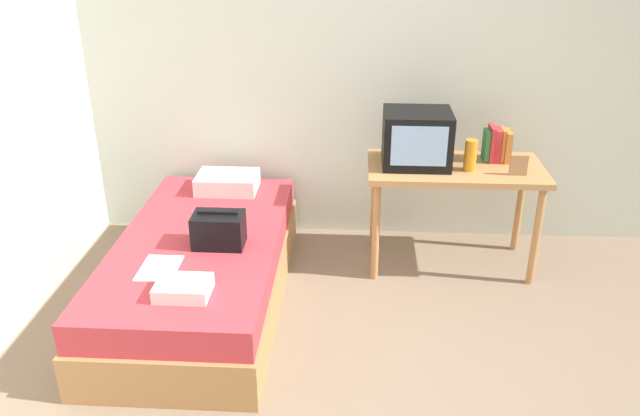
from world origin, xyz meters
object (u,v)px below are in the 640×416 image
object	(u,v)px
tv	(417,138)
pillow	(227,182)
picture_frame	(519,165)
handbag	(219,230)
water_bottle	(470,155)
desk	(455,179)
bed	(202,269)
book_row	(497,145)
magazine	(159,268)
folded_towel	(183,288)
remote_dark	(202,280)

from	to	relation	value
tv	pillow	world-z (taller)	tv
picture_frame	handbag	world-z (taller)	picture_frame
water_bottle	pillow	size ratio (longest dim) A/B	0.48
handbag	tv	bearing A→B (deg)	30.00
desk	picture_frame	size ratio (longest dim) A/B	8.59
handbag	pillow	bearing A→B (deg)	97.68
bed	water_bottle	world-z (taller)	water_bottle
pillow	desk	bearing A→B (deg)	-5.83
tv	water_bottle	size ratio (longest dim) A/B	2.13
tv	water_bottle	world-z (taller)	tv
water_bottle	pillow	distance (m)	1.70
book_row	magazine	distance (m)	2.34
desk	pillow	size ratio (longest dim) A/B	2.72
bed	magazine	size ratio (longest dim) A/B	6.90
tv	picture_frame	distance (m)	0.67
bed	pillow	xyz separation A→B (m)	(0.04, 0.74, 0.29)
handbag	folded_towel	distance (m)	0.56
bed	handbag	bearing A→B (deg)	-32.16
desk	handbag	size ratio (longest dim) A/B	3.87
desk	folded_towel	bearing A→B (deg)	-141.37
book_row	remote_dark	distance (m)	2.17
book_row	remote_dark	bearing A→B (deg)	-145.04
desk	water_bottle	size ratio (longest dim) A/B	5.61
picture_frame	handbag	distance (m)	1.93
picture_frame	magazine	bearing A→B (deg)	-158.51
desk	picture_frame	world-z (taller)	picture_frame
pillow	magazine	world-z (taller)	pillow
desk	bed	bearing A→B (deg)	-160.24
bed	tv	world-z (taller)	tv
book_row	handbag	bearing A→B (deg)	-155.39
water_bottle	book_row	size ratio (longest dim) A/B	0.87
desk	picture_frame	distance (m)	0.43
book_row	bed	bearing A→B (deg)	-159.58
bed	handbag	size ratio (longest dim) A/B	6.67
book_row	desk	bearing A→B (deg)	-155.92
tv	folded_towel	size ratio (longest dim) A/B	1.57
water_bottle	remote_dark	distance (m)	1.89
remote_dark	magazine	bearing A→B (deg)	155.42
bed	picture_frame	bearing A→B (deg)	12.38
water_bottle	book_row	xyz separation A→B (m)	(0.21, 0.20, 0.01)
bed	book_row	distance (m)	2.11
pillow	magazine	xyz separation A→B (m)	(-0.17, -1.14, -0.06)
water_bottle	folded_towel	world-z (taller)	water_bottle
book_row	folded_towel	distance (m)	2.29
picture_frame	pillow	distance (m)	1.99
book_row	pillow	distance (m)	1.89
handbag	magazine	xyz separation A→B (m)	(-0.28, -0.30, -0.10)
picture_frame	folded_towel	world-z (taller)	picture_frame
tv	magazine	distance (m)	1.84
handbag	remote_dark	xyz separation A→B (m)	(-0.01, -0.43, -0.09)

